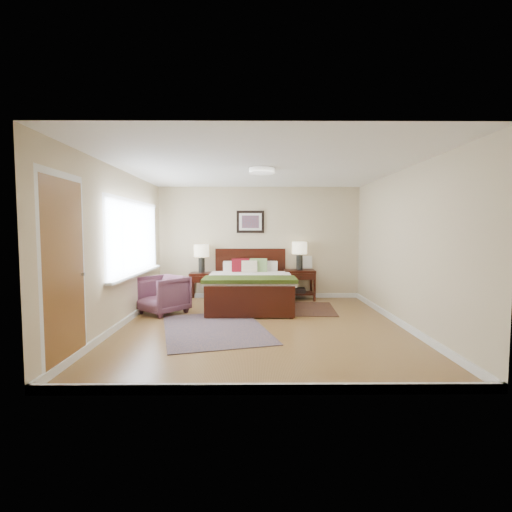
# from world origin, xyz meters

# --- Properties ---
(floor) EXTENTS (5.00, 5.00, 0.00)m
(floor) POSITION_xyz_m (0.00, 0.00, 0.00)
(floor) COLOR brown
(floor) RESTS_ON ground
(back_wall) EXTENTS (4.50, 0.04, 2.50)m
(back_wall) POSITION_xyz_m (0.00, 2.50, 1.25)
(back_wall) COLOR #C1B08B
(back_wall) RESTS_ON ground
(front_wall) EXTENTS (4.50, 0.04, 2.50)m
(front_wall) POSITION_xyz_m (0.00, -2.50, 1.25)
(front_wall) COLOR #C1B08B
(front_wall) RESTS_ON ground
(left_wall) EXTENTS (0.04, 5.00, 2.50)m
(left_wall) POSITION_xyz_m (-2.25, 0.00, 1.25)
(left_wall) COLOR #C1B08B
(left_wall) RESTS_ON ground
(right_wall) EXTENTS (0.04, 5.00, 2.50)m
(right_wall) POSITION_xyz_m (2.25, 0.00, 1.25)
(right_wall) COLOR #C1B08B
(right_wall) RESTS_ON ground
(ceiling) EXTENTS (4.50, 5.00, 0.02)m
(ceiling) POSITION_xyz_m (0.00, 0.00, 2.50)
(ceiling) COLOR white
(ceiling) RESTS_ON back_wall
(window) EXTENTS (0.11, 2.72, 1.32)m
(window) POSITION_xyz_m (-2.20, 0.70, 1.38)
(window) COLOR silver
(window) RESTS_ON left_wall
(door) EXTENTS (0.06, 1.00, 2.18)m
(door) POSITION_xyz_m (-2.23, -1.75, 1.07)
(door) COLOR silver
(door) RESTS_ON ground
(ceil_fixture) EXTENTS (0.44, 0.44, 0.08)m
(ceil_fixture) POSITION_xyz_m (0.00, 0.00, 2.47)
(ceil_fixture) COLOR white
(ceil_fixture) RESTS_ON ceiling
(bed) EXTENTS (1.69, 2.04, 1.10)m
(bed) POSITION_xyz_m (-0.20, 1.49, 0.51)
(bed) COLOR black
(bed) RESTS_ON ground
(wall_art) EXTENTS (0.62, 0.05, 0.50)m
(wall_art) POSITION_xyz_m (-0.20, 2.47, 1.72)
(wall_art) COLOR black
(wall_art) RESTS_ON back_wall
(nightstand_left) EXTENTS (0.50, 0.45, 0.60)m
(nightstand_left) POSITION_xyz_m (-1.27, 2.25, 0.48)
(nightstand_left) COLOR black
(nightstand_left) RESTS_ON ground
(nightstand_right) EXTENTS (0.66, 0.50, 0.66)m
(nightstand_right) POSITION_xyz_m (0.89, 2.26, 0.41)
(nightstand_right) COLOR black
(nightstand_right) RESTS_ON ground
(lamp_left) EXTENTS (0.33, 0.33, 0.61)m
(lamp_left) POSITION_xyz_m (-1.27, 2.27, 1.03)
(lamp_left) COLOR black
(lamp_left) RESTS_ON nightstand_left
(lamp_right) EXTENTS (0.33, 0.33, 0.61)m
(lamp_right) POSITION_xyz_m (0.89, 2.27, 1.09)
(lamp_right) COLOR black
(lamp_right) RESTS_ON nightstand_right
(armchair) EXTENTS (1.06, 1.07, 0.70)m
(armchair) POSITION_xyz_m (-1.80, 0.90, 0.35)
(armchair) COLOR brown
(armchair) RESTS_ON ground
(rug_persian) EXTENTS (2.00, 2.44, 0.01)m
(rug_persian) POSITION_xyz_m (-0.73, -0.19, 0.01)
(rug_persian) COLOR #0C1C3C
(rug_persian) RESTS_ON ground
(rug_navy) EXTENTS (0.96, 1.37, 0.01)m
(rug_navy) POSITION_xyz_m (1.00, 1.26, 0.01)
(rug_navy) COLOR black
(rug_navy) RESTS_ON ground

